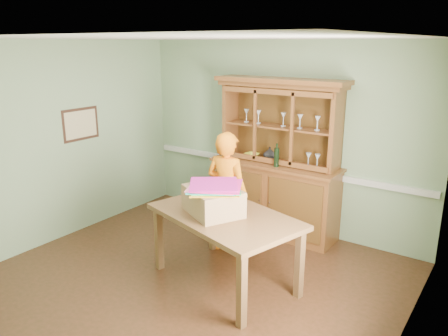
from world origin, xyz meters
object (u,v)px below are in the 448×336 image
Objects in this scene: china_hutch at (276,180)px; dining_table at (225,222)px; cardboard_box at (213,201)px; person at (227,193)px.

dining_table is (0.22, -1.59, -0.04)m from china_hutch.
cardboard_box is (0.10, -1.64, 0.21)m from china_hutch.
person is (-0.43, 0.67, 0.06)m from dining_table.
cardboard_box is (-0.13, -0.05, 0.24)m from dining_table.
china_hutch is at bearing -104.18° from person.
china_hutch reaches higher than cardboard_box.
china_hutch is 1.37× the size of person.
person is at bearing 138.28° from dining_table.
dining_table is at bearing 121.40° from person.
cardboard_box is 0.39× the size of person.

